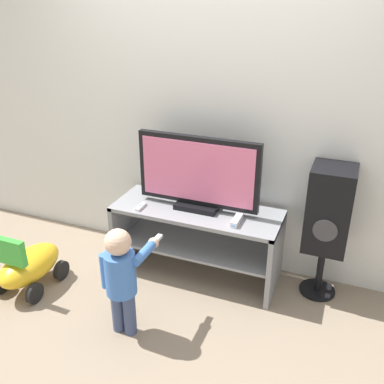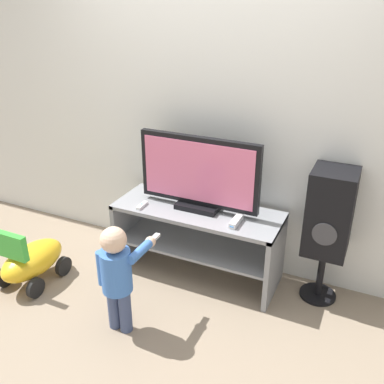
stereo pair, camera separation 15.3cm
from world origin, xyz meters
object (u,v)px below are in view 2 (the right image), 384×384
(television, at_px, (199,174))
(child, at_px, (117,271))
(remote_primary, at_px, (142,205))
(ride_on_toy, at_px, (32,260))
(game_console, at_px, (236,221))
(speaker_tower, at_px, (330,215))

(television, height_order, child, television)
(television, height_order, remote_primary, television)
(ride_on_toy, bearing_deg, remote_primary, 34.96)
(child, height_order, ride_on_toy, child)
(game_console, height_order, child, child)
(ride_on_toy, bearing_deg, television, 30.76)
(remote_primary, xyz_separation_m, speaker_tower, (1.34, 0.26, 0.09))
(game_console, relative_size, child, 0.24)
(child, distance_m, ride_on_toy, 0.96)
(speaker_tower, bearing_deg, remote_primary, -169.19)
(television, xyz_separation_m, child, (-0.20, -0.81, -0.40))
(television, bearing_deg, speaker_tower, 5.58)
(speaker_tower, bearing_deg, television, -174.42)
(television, distance_m, ride_on_toy, 1.46)
(child, bearing_deg, game_console, 52.20)
(remote_primary, relative_size, ride_on_toy, 0.23)
(television, xyz_separation_m, ride_on_toy, (-1.11, -0.66, -0.66))
(television, bearing_deg, child, -103.86)
(speaker_tower, xyz_separation_m, ride_on_toy, (-2.06, -0.76, -0.49))
(remote_primary, distance_m, ride_on_toy, 0.96)
(game_console, relative_size, ride_on_toy, 0.33)
(ride_on_toy, bearing_deg, child, -9.10)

